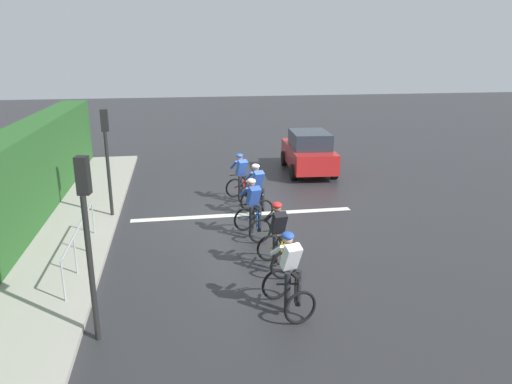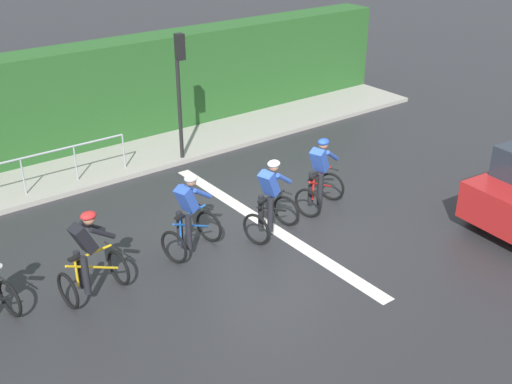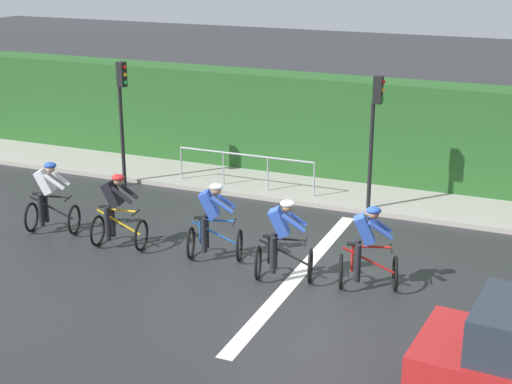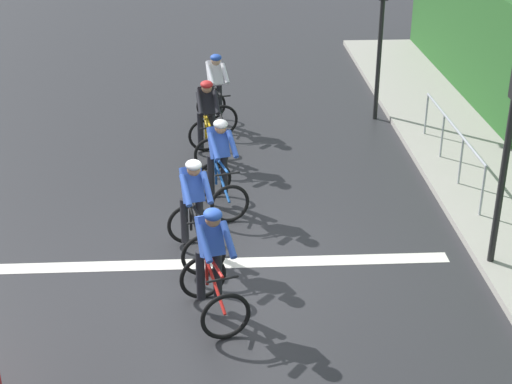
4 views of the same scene
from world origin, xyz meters
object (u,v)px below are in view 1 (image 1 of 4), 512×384
cyclist_second (278,239)px  car_red (308,152)px  pedestrian_railing_kerbside (80,235)px  cyclist_lead (289,275)px  cyclist_trailing (241,179)px  traffic_light_near_crossing (107,147)px  cyclist_mid (253,210)px  cyclist_fourth (257,192)px  traffic_light_far_junction (87,222)px

cyclist_second → car_red: 9.65m
pedestrian_railing_kerbside → car_red: bearing=-134.3°
cyclist_lead → cyclist_trailing: size_ratio=1.00×
cyclist_second → cyclist_trailing: bearing=-89.0°
traffic_light_near_crossing → cyclist_second: bearing=133.8°
cyclist_lead → pedestrian_railing_kerbside: cyclist_lead is taller
cyclist_second → cyclist_mid: (0.23, -2.17, 0.00)m
cyclist_fourth → traffic_light_far_junction: 7.32m
cyclist_fourth → cyclist_trailing: (0.27, -1.60, 0.00)m
cyclist_trailing → car_red: 4.96m
cyclist_mid → traffic_light_near_crossing: size_ratio=0.50×
traffic_light_near_crossing → pedestrian_railing_kerbside: size_ratio=0.87×
cyclist_second → cyclist_trailing: same height
cyclist_mid → car_red: car_red is taller
cyclist_second → cyclist_mid: 2.18m
cyclist_second → pedestrian_railing_kerbside: bearing=-12.3°
cyclist_lead → cyclist_second: same height
cyclist_trailing → car_red: bearing=-133.1°
cyclist_lead → cyclist_fourth: same height
cyclist_trailing → cyclist_fourth: bearing=99.6°
cyclist_mid → traffic_light_near_crossing: bearing=-29.5°
cyclist_trailing → traffic_light_far_junction: size_ratio=0.50×
cyclist_trailing → cyclist_second: bearing=91.0°
cyclist_lead → traffic_light_near_crossing: 7.66m
cyclist_lead → car_red: bearing=-107.6°
cyclist_mid → traffic_light_far_junction: 5.76m
cyclist_second → car_red: bearing=-110.0°
cyclist_fourth → cyclist_trailing: bearing=-80.4°
cyclist_lead → traffic_light_far_junction: traffic_light_far_junction is taller
traffic_light_far_junction → pedestrian_railing_kerbside: (0.81, -3.14, -1.42)m
cyclist_mid → traffic_light_far_junction: bearing=50.7°
cyclist_second → cyclist_lead: bearing=84.6°
car_red → cyclist_fourth: bearing=59.1°
cyclist_second → car_red: (-3.30, -9.07, 0.08)m
cyclist_second → pedestrian_railing_kerbside: 4.68m
car_red → cyclist_second: bearing=70.0°
traffic_light_near_crossing → traffic_light_far_junction: size_ratio=1.00×
cyclist_lead → pedestrian_railing_kerbside: bearing=-33.1°
pedestrian_railing_kerbside → traffic_light_far_junction: bearing=104.4°
cyclist_second → cyclist_mid: bearing=-84.0°
traffic_light_far_junction → cyclist_lead: bearing=-175.6°
traffic_light_near_crossing → cyclist_trailing: bearing=-166.5°
cyclist_fourth → traffic_light_near_crossing: size_ratio=0.50×
cyclist_lead → cyclist_second: 1.88m
cyclist_second → cyclist_trailing: 5.45m
cyclist_second → traffic_light_far_junction: size_ratio=0.50×
cyclist_fourth → pedestrian_railing_kerbside: 5.55m
cyclist_trailing → traffic_light_near_crossing: (4.16, 1.00, 1.43)m
car_red → cyclist_trailing: bearing=46.9°
cyclist_mid → car_red: bearing=-117.1°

